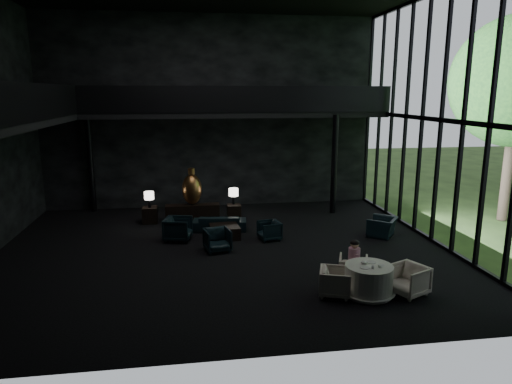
{
  "coord_description": "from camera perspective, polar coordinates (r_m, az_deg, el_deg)",
  "views": [
    {
      "loc": [
        -0.97,
        -13.57,
        4.84
      ],
      "look_at": [
        1.09,
        0.5,
        1.74
      ],
      "focal_mm": 32.0,
      "sensor_mm": 36.0,
      "label": 1
    }
  ],
  "objects": [
    {
      "name": "coffee_cup",
      "position": [
        11.43,
        15.23,
        -8.89
      ],
      "size": [
        0.11,
        0.11,
        0.07
      ],
      "primitive_type": "cylinder",
      "rotation": [
        0.0,
        0.0,
        -0.35
      ],
      "color": "white",
      "rests_on": "saucer"
    },
    {
      "name": "side_table_right",
      "position": [
        17.82,
        -2.77,
        -2.51
      ],
      "size": [
        0.53,
        0.53,
        0.58
      ],
      "primitive_type": "cube",
      "color": "black",
      "rests_on": "floor"
    },
    {
      "name": "mezzanine_back",
      "position": [
        18.69,
        -2.31,
        9.71
      ],
      "size": [
        12.0,
        2.0,
        0.25
      ],
      "primitive_type": "cube",
      "color": "black",
      "rests_on": "wall_back"
    },
    {
      "name": "wall_back",
      "position": [
        19.61,
        -5.58,
        9.78
      ],
      "size": [
        14.0,
        0.04,
        8.0
      ],
      "primitive_type": "cube",
      "color": "black",
      "rests_on": "ground"
    },
    {
      "name": "column_nw",
      "position": [
        19.89,
        -19.97,
        3.35
      ],
      "size": [
        0.24,
        0.24,
        4.0
      ],
      "primitive_type": "cylinder",
      "color": "black",
      "rests_on": "floor"
    },
    {
      "name": "column_ne",
      "position": [
        18.71,
        9.75,
        3.39
      ],
      "size": [
        0.24,
        0.24,
        4.0
      ],
      "primitive_type": "cylinder",
      "color": "black",
      "rests_on": "floor"
    },
    {
      "name": "cream_pot",
      "position": [
        11.33,
        14.38,
        -9.1
      ],
      "size": [
        0.07,
        0.07,
        0.07
      ],
      "primitive_type": "cylinder",
      "rotation": [
        0.0,
        0.0,
        0.24
      ],
      "color": "#99999E",
      "rests_on": "dining_table"
    },
    {
      "name": "railing_left",
      "position": [
        14.16,
        -25.3,
        10.17
      ],
      "size": [
        0.06,
        12.0,
        1.0
      ],
      "primitive_type": "cube",
      "color": "black",
      "rests_on": "mezzanine_left"
    },
    {
      "name": "dining_table",
      "position": [
        11.67,
        13.88,
        -10.84
      ],
      "size": [
        1.31,
        1.31,
        0.75
      ],
      "color": "white",
      "rests_on": "floor"
    },
    {
      "name": "railing_back",
      "position": [
        17.68,
        -1.98,
        11.51
      ],
      "size": [
        12.0,
        0.06,
        1.0
      ],
      "primitive_type": "cube",
      "color": "black",
      "rests_on": "mezzanine_back"
    },
    {
      "name": "side_table_left",
      "position": [
        17.78,
        -13.09,
        -2.81
      ],
      "size": [
        0.56,
        0.56,
        0.61
      ],
      "primitive_type": "cube",
      "color": "black",
      "rests_on": "floor"
    },
    {
      "name": "dining_chair_north",
      "position": [
        12.33,
        12.05,
        -9.3
      ],
      "size": [
        0.89,
        0.86,
        0.72
      ],
      "primitive_type": "imported",
      "rotation": [
        0.0,
        0.0,
        2.78
      ],
      "color": "beige",
      "rests_on": "floor"
    },
    {
      "name": "lounge_armchair_west",
      "position": [
        15.45,
        -9.73,
        -4.27
      ],
      "size": [
        1.06,
        1.1,
        0.96
      ],
      "primitive_type": "imported",
      "rotation": [
        0.0,
        0.0,
        1.35
      ],
      "color": "black",
      "rests_on": "floor"
    },
    {
      "name": "floor",
      "position": [
        14.44,
        -4.04,
        -7.33
      ],
      "size": [
        14.0,
        12.0,
        0.02
      ],
      "primitive_type": "cube",
      "color": "black",
      "rests_on": "ground"
    },
    {
      "name": "child",
      "position": [
        12.27,
        12.19,
        -7.35
      ],
      "size": [
        0.31,
        0.31,
        0.66
      ],
      "rotation": [
        0.0,
        0.0,
        3.14
      ],
      "color": "#CE909E",
      "rests_on": "dining_chair_north"
    },
    {
      "name": "curtain_wall",
      "position": [
        15.73,
        22.15,
        8.34
      ],
      "size": [
        0.2,
        12.0,
        8.0
      ],
      "primitive_type": null,
      "color": "black",
      "rests_on": "ground"
    },
    {
      "name": "sofa",
      "position": [
        16.43,
        -4.57,
        -3.65
      ],
      "size": [
        1.77,
        0.69,
        0.67
      ],
      "primitive_type": "imported",
      "rotation": [
        0.0,
        0.0,
        3.03
      ],
      "color": "black",
      "rests_on": "floor"
    },
    {
      "name": "lounge_armchair_east",
      "position": [
        15.36,
        1.67,
        -4.84
      ],
      "size": [
        0.69,
        0.72,
        0.63
      ],
      "primitive_type": "imported",
      "rotation": [
        0.0,
        0.0,
        -1.38
      ],
      "color": "#0B272D",
      "rests_on": "floor"
    },
    {
      "name": "window_armchair",
      "position": [
        16.31,
        15.51,
        -3.97
      ],
      "size": [
        1.03,
        1.09,
        0.8
      ],
      "primitive_type": "imported",
      "rotation": [
        0.0,
        0.0,
        -2.22
      ],
      "color": "#162537",
      "rests_on": "floor"
    },
    {
      "name": "lounge_armchair_south",
      "position": [
        14.31,
        -4.85,
        -5.86
      ],
      "size": [
        0.89,
        0.85,
        0.78
      ],
      "primitive_type": "imported",
      "rotation": [
        0.0,
        0.0,
        0.21
      ],
      "color": "black",
      "rests_on": "floor"
    },
    {
      "name": "bronze_urn",
      "position": [
        17.57,
        -8.02,
        0.38
      ],
      "size": [
        0.75,
        0.75,
        1.4
      ],
      "color": "#A8842C",
      "rests_on": "console"
    },
    {
      "name": "wall_front",
      "position": [
        7.68,
        -1.04,
        5.99
      ],
      "size": [
        14.0,
        0.04,
        8.0
      ],
      "primitive_type": "cube",
      "color": "black",
      "rests_on": "ground"
    },
    {
      "name": "mezzanine_left",
      "position": [
        14.5,
        -28.89,
        7.46
      ],
      "size": [
        2.0,
        12.0,
        0.25
      ],
      "primitive_type": "cube",
      "color": "black",
      "rests_on": "wall_left"
    },
    {
      "name": "plate_a",
      "position": [
        11.34,
        13.44,
        -9.17
      ],
      "size": [
        0.27,
        0.27,
        0.01
      ],
      "primitive_type": "cylinder",
      "rotation": [
        0.0,
        0.0,
        0.18
      ],
      "color": "white",
      "rests_on": "dining_table"
    },
    {
      "name": "dining_chair_east",
      "position": [
        11.91,
        18.5,
        -10.13
      ],
      "size": [
        1.06,
        1.08,
        0.86
      ],
      "primitive_type": "imported",
      "rotation": [
        0.0,
        0.0,
        -1.14
      ],
      "color": "beige",
      "rests_on": "floor"
    },
    {
      "name": "plate_b",
      "position": [
        11.72,
        14.22,
        -8.5
      ],
      "size": [
        0.27,
        0.27,
        0.02
      ],
      "primitive_type": "cylinder",
      "rotation": [
        0.0,
        0.0,
        0.18
      ],
      "color": "white",
      "rests_on": "dining_table"
    },
    {
      "name": "coffee_table",
      "position": [
        15.63,
        -3.95,
        -4.97
      ],
      "size": [
        1.03,
        1.03,
        0.42
      ],
      "primitive_type": "cube",
      "rotation": [
        0.0,
        0.0,
        0.09
      ],
      "color": "black",
      "rests_on": "floor"
    },
    {
      "name": "console",
      "position": [
        17.71,
        -7.93,
        -2.59
      ],
      "size": [
        2.05,
        0.47,
        0.65
      ],
      "primitive_type": "cube",
      "color": "black",
      "rests_on": "floor"
    },
    {
      "name": "table_lamp_right",
      "position": [
        17.77,
        -2.84,
        -0.11
      ],
      "size": [
        0.37,
        0.37,
        0.62
      ],
      "color": "black",
      "rests_on": "side_table_right"
    },
    {
      "name": "table_lamp_left",
      "position": [
        17.55,
        -13.22,
        -0.52
      ],
      "size": [
        0.36,
        0.36,
        0.61
      ],
      "color": "black",
      "rests_on": "side_table_left"
    },
    {
      "name": "cereal_bowl",
      "position": [
        11.57,
        13.33,
        -8.56
      ],
      "size": [
        0.15,
        0.15,
        0.08
      ],
      "primitive_type": "ellipsoid",
      "color": "white",
      "rests_on": "dining_table"
    },
    {
      "name": "dining_chair_west",
      "position": [
        11.45,
        9.88,
        -10.92
      ],
      "size": [
        0.86,
        0.89,
        0.73
      ],
      "primitive_type": "imported",
      "rotation": [
        0.0,
        0.0,
        1.24
      ],
      "color": "beige",
      "rests_on": "floor"
    },
    {
      "name": "saucer",
      "position": [
        11.59,
        15.37,
        -8.8
      ],
      "size": [
        0.2,
        0.2,
        0.01
      ],
      "primitive_type": "cylinder",
      "rotation": [
        0.0,
        0.0,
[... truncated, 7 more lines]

